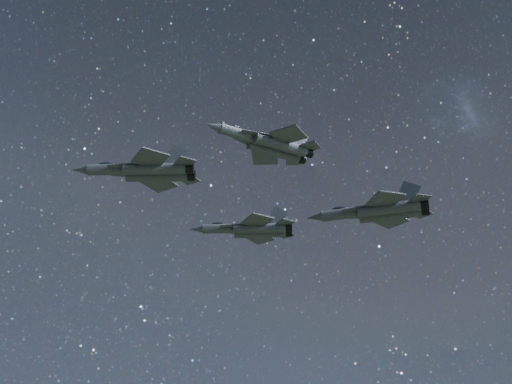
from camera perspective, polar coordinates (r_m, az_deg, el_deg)
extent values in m
cylinder|color=#343C42|center=(91.19, -13.26, 2.09)|extent=(8.21, 2.75, 1.70)
cone|color=#343C42|center=(92.59, -16.40, 2.04)|extent=(2.79, 1.86, 1.52)
ellipsoid|color=black|center=(91.91, -14.00, 2.52)|extent=(2.72, 1.48, 0.84)
cube|color=#343C42|center=(89.96, -9.76, 2.11)|extent=(9.06, 2.80, 1.42)
cylinder|color=#343C42|center=(88.72, -9.63, 2.19)|extent=(9.29, 2.89, 1.70)
cylinder|color=#343C42|center=(90.58, -9.40, 1.50)|extent=(9.29, 2.89, 1.70)
cylinder|color=black|center=(87.96, -6.41, 2.23)|extent=(1.61, 1.74, 1.57)
cylinder|color=black|center=(89.84, -6.26, 1.54)|extent=(1.61, 1.74, 1.57)
cube|color=#343C42|center=(89.43, -12.26, 2.50)|extent=(5.75, 2.94, 0.13)
cube|color=#343C42|center=(91.92, -11.89, 1.58)|extent=(5.72, 1.53, 0.13)
cube|color=#343C42|center=(86.65, -10.04, 3.17)|extent=(5.70, 5.97, 0.22)
cube|color=#343C42|center=(92.97, -9.27, 0.84)|extent=(6.17, 6.24, 0.22)
cube|color=#343C42|center=(86.91, -6.80, 2.82)|extent=(3.35, 3.47, 0.16)
cube|color=#343C42|center=(91.22, -6.42, 1.22)|extent=(3.64, 3.68, 0.16)
cube|color=#343C42|center=(89.02, -7.55, 3.46)|extent=(3.73, 0.97, 3.87)
cube|color=#343C42|center=(91.33, -7.33, 2.58)|extent=(3.80, 0.61, 3.87)
cylinder|color=#343C42|center=(97.97, -2.91, -3.49)|extent=(7.54, 2.80, 1.56)
cone|color=#343C42|center=(98.56, -5.69, -3.54)|extent=(2.60, 1.79, 1.40)
ellipsoid|color=black|center=(98.40, -3.59, -3.10)|extent=(2.52, 1.44, 0.77)
cube|color=#343C42|center=(97.57, 0.13, -3.45)|extent=(8.32, 2.88, 1.30)
cylinder|color=#343C42|center=(96.46, 0.34, -3.45)|extent=(8.52, 2.97, 1.56)
cylinder|color=#343C42|center=(98.28, 0.39, -3.92)|extent=(8.52, 2.97, 1.56)
cylinder|color=black|center=(96.37, 3.07, -3.38)|extent=(1.52, 1.64, 1.44)
cylinder|color=black|center=(98.19, 3.07, -3.86)|extent=(1.52, 1.64, 1.44)
cube|color=#343C42|center=(96.53, -1.93, -3.20)|extent=(5.24, 2.87, 0.12)
cube|color=#343C42|center=(98.98, -1.80, -3.85)|extent=(5.21, 1.20, 0.12)
cube|color=#343C42|center=(94.37, 0.14, -2.74)|extent=(5.13, 5.40, 0.20)
cube|color=#343C42|center=(100.56, 0.34, -4.37)|extent=(5.69, 5.73, 0.20)
cube|color=#343C42|center=(95.27, 2.82, -2.96)|extent=(3.01, 3.13, 0.15)
cube|color=#343C42|center=(99.46, 2.85, -4.06)|extent=(3.36, 3.39, 0.15)
cube|color=#343C42|center=(96.94, 2.04, -2.32)|extent=(3.40, 1.03, 3.55)
cube|color=#343C42|center=(99.20, 2.07, -2.94)|extent=(3.48, 0.60, 3.55)
cylinder|color=#343C42|center=(73.05, -1.21, 5.45)|extent=(6.36, 3.55, 1.33)
cone|color=#343C42|center=(71.60, -4.14, 6.28)|extent=(2.34, 1.86, 1.19)
ellipsoid|color=black|center=(73.02, -1.92, 6.07)|extent=(2.22, 1.58, 0.66)
cube|color=#343C42|center=(74.82, 1.83, 4.54)|extent=(6.98, 3.75, 1.11)
cylinder|color=#343C42|center=(74.14, 2.39, 4.53)|extent=(7.15, 3.86, 1.33)
cylinder|color=#343C42|center=(75.38, 1.73, 3.92)|extent=(7.15, 3.86, 1.33)
cylinder|color=black|center=(75.94, 4.95, 3.77)|extent=(1.48, 1.55, 1.23)
cylinder|color=black|center=(77.15, 4.27, 3.19)|extent=(1.48, 1.55, 1.23)
cube|color=#343C42|center=(72.74, 0.29, 5.50)|extent=(4.53, 1.73, 0.10)
cube|color=#343C42|center=(74.45, -0.56, 4.65)|extent=(4.25, 3.17, 0.10)
cube|color=#343C42|center=(72.68, 3.09, 5.43)|extent=(4.88, 4.79, 0.17)
cube|color=#343C42|center=(76.92, 0.86, 3.36)|extent=(3.86, 4.20, 0.17)
cube|color=#343C42|center=(75.08, 5.18, 4.33)|extent=(2.89, 2.86, 0.13)
cube|color=#343C42|center=(77.88, 3.61, 2.99)|extent=(2.26, 2.40, 0.13)
cube|color=#343C42|center=(75.96, 4.06, 5.16)|extent=(2.88, 0.99, 3.04)
cube|color=#343C42|center=(77.48, 3.23, 4.41)|extent=(2.72, 1.43, 3.04)
cylinder|color=#343C42|center=(96.90, 8.79, -2.01)|extent=(8.50, 4.98, 1.79)
cone|color=#343C42|center=(97.63, 5.61, -2.41)|extent=(3.16, 2.56, 1.60)
ellipsoid|color=black|center=(97.42, 7.96, -1.65)|extent=(2.98, 2.18, 0.88)
cube|color=#343C42|center=(96.43, 12.29, -1.58)|extent=(9.31, 5.28, 1.49)
cylinder|color=#343C42|center=(95.15, 12.53, -1.53)|extent=(9.55, 5.44, 1.79)
cylinder|color=#343C42|center=(97.23, 12.65, -2.10)|extent=(9.55, 5.44, 1.79)
cylinder|color=black|center=(95.09, 15.68, -1.12)|extent=(2.02, 2.10, 1.65)
cylinder|color=black|center=(97.16, 15.74, -1.69)|extent=(2.02, 2.10, 1.65)
cube|color=#343C42|center=(95.25, 9.89, -1.54)|extent=(5.64, 4.39, 0.14)
cube|color=#343C42|center=(98.04, 10.13, -2.30)|extent=(6.09, 2.49, 0.14)
cube|color=#343C42|center=(92.79, 12.22, -0.71)|extent=(5.06, 5.53, 0.23)
cube|color=#343C42|center=(99.83, 12.65, -2.65)|extent=(6.53, 6.39, 0.23)
cube|color=#343C42|center=(93.84, 15.34, -0.64)|extent=(2.96, 3.16, 0.17)
cube|color=#343C42|center=(98.61, 15.49, -1.97)|extent=(3.87, 3.83, 0.17)
cube|color=#343C42|center=(95.78, 14.35, -0.03)|extent=(3.60, 2.03, 4.08)
cube|color=#343C42|center=(98.35, 14.46, -0.77)|extent=(3.84, 1.44, 4.08)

